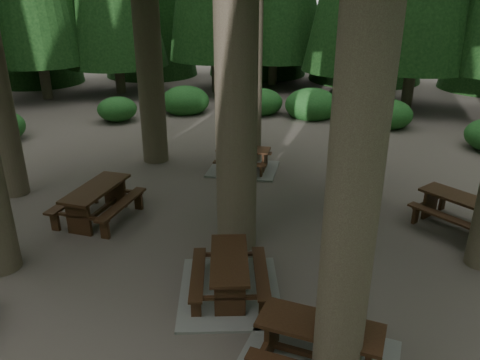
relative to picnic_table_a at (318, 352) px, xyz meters
The scene contains 7 objects.
ground 4.34m from the picnic_table_a, 147.94° to the left, with size 80.00×80.00×0.00m, color #534943.
picnic_table_a is the anchor object (origin of this frame).
picnic_table_b 6.61m from the picnic_table_a, 163.99° to the left, with size 1.99×2.27×0.85m.
picnic_table_c 8.14m from the picnic_table_a, 127.61° to the left, with size 2.48×2.26×0.69m.
picnic_table_d 5.89m from the picnic_table_a, 78.18° to the left, with size 2.19×1.99×0.77m.
picnic_table_f 2.25m from the picnic_table_a, 156.88° to the left, with size 2.71×2.83×0.75m.
shrub_ring 4.25m from the picnic_table_a, 134.20° to the left, with size 23.86×24.64×1.49m.
Camera 1 is at (5.38, -7.52, 5.24)m, focal length 35.00 mm.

